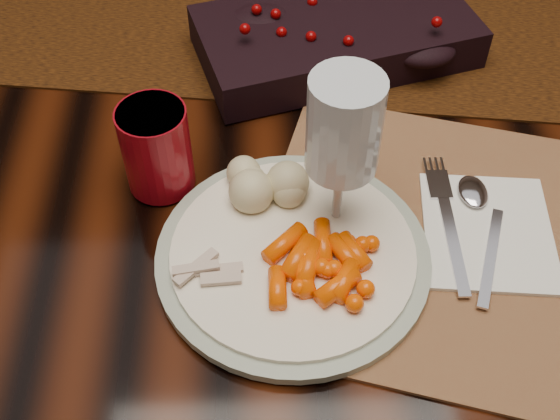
{
  "coord_description": "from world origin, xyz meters",
  "views": [
    {
      "loc": [
        -0.05,
        -0.75,
        1.34
      ],
      "look_at": [
        -0.03,
        -0.29,
        0.8
      ],
      "focal_mm": 45.0,
      "sensor_mm": 36.0,
      "label": 1
    }
  ],
  "objects_px": {
    "dinner_plate": "(293,255)",
    "turkey_shreds": "(203,273)",
    "mashed_potatoes": "(265,176)",
    "centerpiece": "(336,31)",
    "napkin": "(488,232)",
    "red_cup": "(156,149)",
    "placemat_main": "(500,250)",
    "baby_carrots": "(316,260)",
    "wine_glass": "(341,162)",
    "dining_table": "(292,239)"
  },
  "relations": [
    {
      "from": "dinner_plate",
      "to": "turkey_shreds",
      "type": "distance_m",
      "value": 0.09
    },
    {
      "from": "dinner_plate",
      "to": "mashed_potatoes",
      "type": "distance_m",
      "value": 0.09
    },
    {
      "from": "centerpiece",
      "to": "napkin",
      "type": "height_order",
      "value": "centerpiece"
    },
    {
      "from": "mashed_potatoes",
      "to": "red_cup",
      "type": "relative_size",
      "value": 0.83
    },
    {
      "from": "placemat_main",
      "to": "red_cup",
      "type": "xyz_separation_m",
      "value": [
        -0.36,
        0.11,
        0.05
      ]
    },
    {
      "from": "placemat_main",
      "to": "baby_carrots",
      "type": "height_order",
      "value": "baby_carrots"
    },
    {
      "from": "baby_carrots",
      "to": "placemat_main",
      "type": "bearing_deg",
      "value": 6.91
    },
    {
      "from": "turkey_shreds",
      "to": "mashed_potatoes",
      "type": "bearing_deg",
      "value": 60.57
    },
    {
      "from": "red_cup",
      "to": "napkin",
      "type": "bearing_deg",
      "value": -14.18
    },
    {
      "from": "dinner_plate",
      "to": "placemat_main",
      "type": "bearing_deg",
      "value": 1.35
    },
    {
      "from": "baby_carrots",
      "to": "wine_glass",
      "type": "height_order",
      "value": "wine_glass"
    },
    {
      "from": "dinner_plate",
      "to": "napkin",
      "type": "distance_m",
      "value": 0.21
    },
    {
      "from": "turkey_shreds",
      "to": "red_cup",
      "type": "xyz_separation_m",
      "value": [
        -0.05,
        0.14,
        0.03
      ]
    },
    {
      "from": "dining_table",
      "to": "dinner_plate",
      "type": "xyz_separation_m",
      "value": [
        -0.02,
        -0.32,
        0.39
      ]
    },
    {
      "from": "centerpiece",
      "to": "dinner_plate",
      "type": "height_order",
      "value": "centerpiece"
    },
    {
      "from": "centerpiece",
      "to": "dining_table",
      "type": "bearing_deg",
      "value": -157.48
    },
    {
      "from": "mashed_potatoes",
      "to": "turkey_shreds",
      "type": "bearing_deg",
      "value": -119.43
    },
    {
      "from": "baby_carrots",
      "to": "napkin",
      "type": "xyz_separation_m",
      "value": [
        0.19,
        0.05,
        -0.02
      ]
    },
    {
      "from": "napkin",
      "to": "red_cup",
      "type": "xyz_separation_m",
      "value": [
        -0.35,
        0.09,
        0.05
      ]
    },
    {
      "from": "turkey_shreds",
      "to": "wine_glass",
      "type": "height_order",
      "value": "wine_glass"
    },
    {
      "from": "napkin",
      "to": "wine_glass",
      "type": "height_order",
      "value": "wine_glass"
    },
    {
      "from": "placemat_main",
      "to": "baby_carrots",
      "type": "relative_size",
      "value": 5.1
    },
    {
      "from": "mashed_potatoes",
      "to": "dinner_plate",
      "type": "bearing_deg",
      "value": -72.54
    },
    {
      "from": "dining_table",
      "to": "mashed_potatoes",
      "type": "distance_m",
      "value": 0.48
    },
    {
      "from": "wine_glass",
      "to": "mashed_potatoes",
      "type": "bearing_deg",
      "value": 153.43
    },
    {
      "from": "baby_carrots",
      "to": "red_cup",
      "type": "relative_size",
      "value": 0.96
    },
    {
      "from": "turkey_shreds",
      "to": "napkin",
      "type": "distance_m",
      "value": 0.3
    },
    {
      "from": "mashed_potatoes",
      "to": "napkin",
      "type": "bearing_deg",
      "value": -13.36
    },
    {
      "from": "dinner_plate",
      "to": "napkin",
      "type": "bearing_deg",
      "value": 7.35
    },
    {
      "from": "baby_carrots",
      "to": "dining_table",
      "type": "bearing_deg",
      "value": 90.38
    },
    {
      "from": "placemat_main",
      "to": "dinner_plate",
      "type": "bearing_deg",
      "value": -161.83
    },
    {
      "from": "turkey_shreds",
      "to": "wine_glass",
      "type": "distance_m",
      "value": 0.17
    },
    {
      "from": "dinner_plate",
      "to": "mashed_potatoes",
      "type": "relative_size",
      "value": 3.28
    },
    {
      "from": "dinner_plate",
      "to": "wine_glass",
      "type": "relative_size",
      "value": 1.42
    },
    {
      "from": "dining_table",
      "to": "placemat_main",
      "type": "xyz_separation_m",
      "value": [
        0.2,
        -0.32,
        0.38
      ]
    },
    {
      "from": "dinner_plate",
      "to": "napkin",
      "type": "xyz_separation_m",
      "value": [
        0.21,
        0.03,
        -0.01
      ]
    },
    {
      "from": "placemat_main",
      "to": "turkey_shreds",
      "type": "bearing_deg",
      "value": -156.76
    },
    {
      "from": "centerpiece",
      "to": "baby_carrots",
      "type": "bearing_deg",
      "value": -98.03
    },
    {
      "from": "baby_carrots",
      "to": "turkey_shreds",
      "type": "height_order",
      "value": "baby_carrots"
    },
    {
      "from": "dining_table",
      "to": "placemat_main",
      "type": "distance_m",
      "value": 0.53
    },
    {
      "from": "dinner_plate",
      "to": "red_cup",
      "type": "xyz_separation_m",
      "value": [
        -0.14,
        0.12,
        0.04
      ]
    },
    {
      "from": "napkin",
      "to": "wine_glass",
      "type": "xyz_separation_m",
      "value": [
        -0.16,
        0.02,
        0.09
      ]
    },
    {
      "from": "centerpiece",
      "to": "placemat_main",
      "type": "xyz_separation_m",
      "value": [
        0.14,
        -0.34,
        -0.04
      ]
    },
    {
      "from": "red_cup",
      "to": "wine_glass",
      "type": "distance_m",
      "value": 0.21
    },
    {
      "from": "turkey_shreds",
      "to": "dining_table",
      "type": "bearing_deg",
      "value": 72.75
    },
    {
      "from": "centerpiece",
      "to": "napkin",
      "type": "xyz_separation_m",
      "value": [
        0.14,
        -0.32,
        -0.03
      ]
    },
    {
      "from": "baby_carrots",
      "to": "mashed_potatoes",
      "type": "xyz_separation_m",
      "value": [
        -0.05,
        0.1,
        0.01
      ]
    },
    {
      "from": "baby_carrots",
      "to": "mashed_potatoes",
      "type": "height_order",
      "value": "mashed_potatoes"
    },
    {
      "from": "mashed_potatoes",
      "to": "turkey_shreds",
      "type": "distance_m",
      "value": 0.13
    },
    {
      "from": "mashed_potatoes",
      "to": "placemat_main",
      "type": "bearing_deg",
      "value": -17.64
    }
  ]
}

